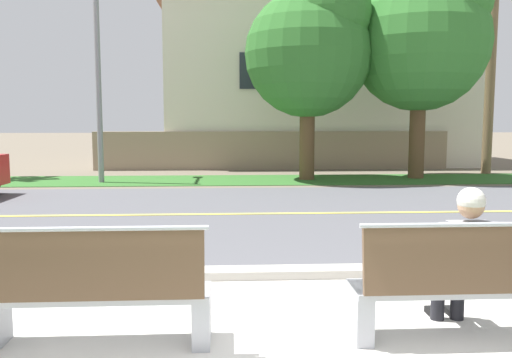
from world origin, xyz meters
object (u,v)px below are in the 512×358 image
Objects in this scene: bench_right at (463,287)px; streetlamp at (99,50)px; bench_left at (95,293)px; shade_tree_far_left at (312,45)px; seated_person_grey at (464,255)px; shade_tree_left at (426,32)px.

bench_right is 0.27× the size of streetlamp.
bench_left is 12.85m from shade_tree_far_left.
seated_person_grey is (0.08, 0.17, 0.22)m from bench_right.
bench_left is 12.40m from streetlamp.
bench_right is (2.91, 0.00, 0.00)m from bench_left.
bench_right is 12.36m from shade_tree_far_left.
bench_left is 0.26× the size of shade_tree_left.
shade_tree_left reaches higher than bench_left.
streetlamp reaches higher than bench_right.
bench_left is at bearing -106.79° from shade_tree_far_left.
bench_right is at bearing -93.17° from shade_tree_far_left.
seated_person_grey is at bearing -108.89° from shade_tree_left.
shade_tree_left is (9.66, 0.37, 0.64)m from streetlamp.
bench_left is at bearing 180.00° from bench_right.
shade_tree_left is at bearing 2.20° from streetlamp.
shade_tree_far_left is 0.91× the size of shade_tree_left.
streetlamp is at bearing 115.40° from bench_right.
shade_tree_left is (4.13, 12.01, 3.99)m from bench_right.
seated_person_grey reaches higher than bench_right.
bench_right is 0.29m from seated_person_grey.
streetlamp is 0.97× the size of shade_tree_left.
shade_tree_far_left reaches higher than bench_right.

